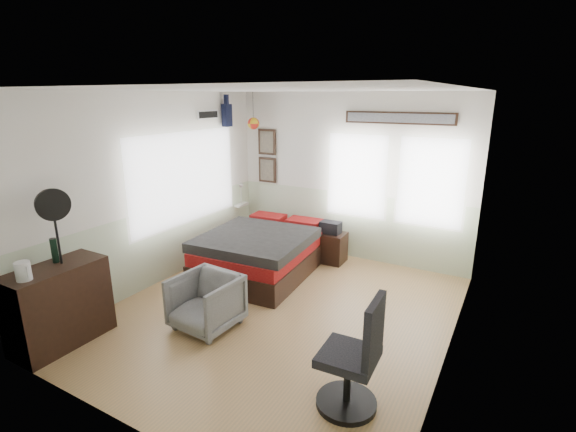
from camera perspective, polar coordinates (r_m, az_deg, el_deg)
name	(u,v)px	position (r m, az deg, el deg)	size (l,w,h in m)	color
ground_plane	(279,312)	(5.43, -1.18, -12.99)	(4.00, 4.50, 0.01)	#A58054
room_shell	(281,184)	(5.05, -0.97, 4.42)	(4.02, 4.52, 2.71)	silver
wall_decor	(281,130)	(7.01, -0.91, 11.74)	(3.55, 1.32, 1.44)	#342015
bed	(263,252)	(6.46, -3.47, -4.88)	(1.61, 2.16, 0.66)	black
dresser	(59,305)	(5.25, -28.81, -10.65)	(0.48, 1.00, 0.90)	black
armchair	(206,302)	(5.05, -11.15, -11.48)	(0.69, 0.71, 0.64)	gray
nightstand	(330,247)	(6.89, 5.76, -4.26)	(0.49, 0.39, 0.49)	black
task_chair	(355,364)	(3.81, 9.12, -19.40)	(0.54, 0.54, 1.07)	black
kettle	(23,271)	(4.83, -32.49, -6.37)	(0.17, 0.14, 0.19)	silver
bottle	(54,250)	(5.15, -29.32, -4.13)	(0.07, 0.07, 0.27)	black
stand_fan	(53,206)	(4.94, -29.47, 1.24)	(0.18, 0.33, 0.83)	black
black_bag	(331,227)	(6.78, 5.84, -1.56)	(0.33, 0.21, 0.19)	black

